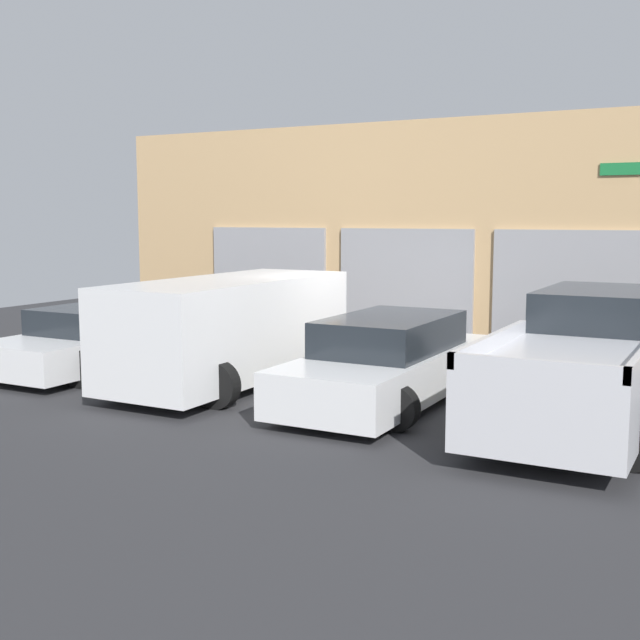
{
  "coord_description": "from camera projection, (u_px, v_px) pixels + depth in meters",
  "views": [
    {
      "loc": [
        6.08,
        -12.47,
        2.76
      ],
      "look_at": [
        0.0,
        -1.14,
        1.1
      ],
      "focal_mm": 45.0,
      "sensor_mm": 36.0,
      "label": 1
    }
  ],
  "objects": [
    {
      "name": "ground_plane",
      "position": [
        350.0,
        375.0,
        14.1
      ],
      "size": [
        28.0,
        28.0,
        0.0
      ],
      "primitive_type": "plane",
      "color": "#2D2D30"
    },
    {
      "name": "shophouse_building",
      "position": [
        420.0,
        239.0,
        16.68
      ],
      "size": [
        14.65,
        0.68,
        4.71
      ],
      "color": "tan",
      "rests_on": "ground"
    },
    {
      "name": "pickup_truck",
      "position": [
        587.0,
        361.0,
        10.82
      ],
      "size": [
        2.47,
        5.58,
        1.7
      ],
      "color": "silver",
      "rests_on": "ground"
    },
    {
      "name": "sedan_white",
      "position": [
        388.0,
        362.0,
        11.96
      ],
      "size": [
        2.11,
        4.65,
        1.29
      ],
      "color": "white",
      "rests_on": "ground"
    },
    {
      "name": "sedan_side",
      "position": [
        104.0,
        339.0,
        14.6
      ],
      "size": [
        2.26,
        4.49,
        1.16
      ],
      "color": "white",
      "rests_on": "ground"
    },
    {
      "name": "van_right",
      "position": [
        231.0,
        327.0,
        13.21
      ],
      "size": [
        2.3,
        4.92,
        1.75
      ],
      "color": "white",
      "rests_on": "ground"
    },
    {
      "name": "parking_stripe_far_left",
      "position": [
        48.0,
        362.0,
        15.31
      ],
      "size": [
        0.12,
        2.2,
        0.01
      ],
      "primitive_type": "cube",
      "color": "gold",
      "rests_on": "ground"
    },
    {
      "name": "parking_stripe_left",
      "position": [
        165.0,
        376.0,
        13.99
      ],
      "size": [
        0.12,
        2.2,
        0.01
      ],
      "primitive_type": "cube",
      "color": "gold",
      "rests_on": "ground"
    },
    {
      "name": "parking_stripe_centre",
      "position": [
        305.0,
        392.0,
        12.67
      ],
      "size": [
        0.12,
        2.2,
        0.01
      ],
      "primitive_type": "cube",
      "color": "gold",
      "rests_on": "ground"
    },
    {
      "name": "parking_stripe_right",
      "position": [
        478.0,
        413.0,
        11.35
      ],
      "size": [
        0.12,
        2.2,
        0.01
      ],
      "primitive_type": "cube",
      "color": "gold",
      "rests_on": "ground"
    }
  ]
}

